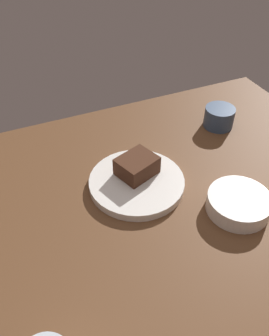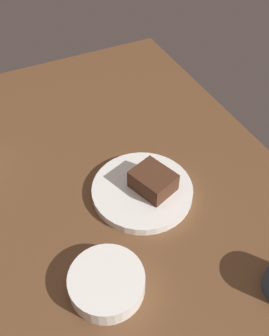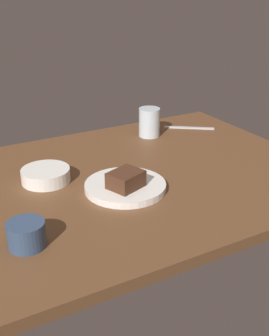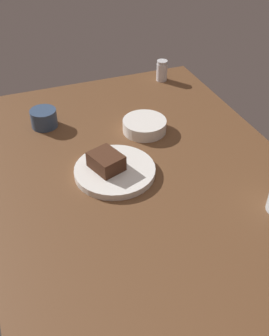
{
  "view_description": "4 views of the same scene",
  "coord_description": "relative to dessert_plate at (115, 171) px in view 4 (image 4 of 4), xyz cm",
  "views": [
    {
      "loc": [
        21.64,
        47.21,
        61.49
      ],
      "look_at": [
        -2.21,
        -7.58,
        8.53
      ],
      "focal_mm": 37.81,
      "sensor_mm": 36.0,
      "label": 1
    },
    {
      "loc": [
        -50.44,
        17.54,
        67.78
      ],
      "look_at": [
        1.29,
        -7.38,
        7.46
      ],
      "focal_mm": 40.28,
      "sensor_mm": 36.0,
      "label": 2
    },
    {
      "loc": [
        -53.29,
        -102.7,
        57.84
      ],
      "look_at": [
        2.4,
        -3.47,
        6.9
      ],
      "focal_mm": 47.09,
      "sensor_mm": 36.0,
      "label": 3
    },
    {
      "loc": [
        79.69,
        -32.94,
        72.77
      ],
      "look_at": [
        -0.64,
        -2.36,
        5.06
      ],
      "focal_mm": 42.92,
      "sensor_mm": 36.0,
      "label": 4
    }
  ],
  "objects": [
    {
      "name": "coffee_cup",
      "position": [
        -31.42,
        -13.33,
        1.91
      ],
      "size": [
        8.39,
        8.39,
        5.76
      ],
      "primitive_type": "cylinder",
      "color": "#334766",
      "rests_on": "dining_table"
    },
    {
      "name": "dessert_plate",
      "position": [
        0.0,
        0.0,
        0.0
      ],
      "size": [
        22.33,
        22.33,
        1.94
      ],
      "primitive_type": "cylinder",
      "color": "white",
      "rests_on": "dining_table"
    },
    {
      "name": "side_bowl",
      "position": [
        -17.22,
        15.71,
        0.96
      ],
      "size": [
        13.8,
        13.8,
        3.86
      ],
      "primitive_type": "cylinder",
      "color": "white",
      "rests_on": "dining_table"
    },
    {
      "name": "salt_shaker",
      "position": [
        -48.53,
        35.52,
        2.94
      ],
      "size": [
        4.21,
        4.21,
        7.92
      ],
      "color": "silver",
      "rests_on": "dining_table"
    },
    {
      "name": "dining_table",
      "position": [
        2.67,
        7.37,
        -2.47
      ],
      "size": [
        120.0,
        84.0,
        3.0
      ],
      "primitive_type": "cube",
      "color": "brown",
      "rests_on": "ground"
    },
    {
      "name": "chocolate_cake_slice",
      "position": [
        -0.95,
        -2.08,
        3.2
      ],
      "size": [
        10.64,
        9.71,
        4.45
      ],
      "primitive_type": "cube",
      "rotation": [
        0.0,
        0.0,
        0.35
      ],
      "color": "#472819",
      "rests_on": "dessert_plate"
    }
  ]
}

